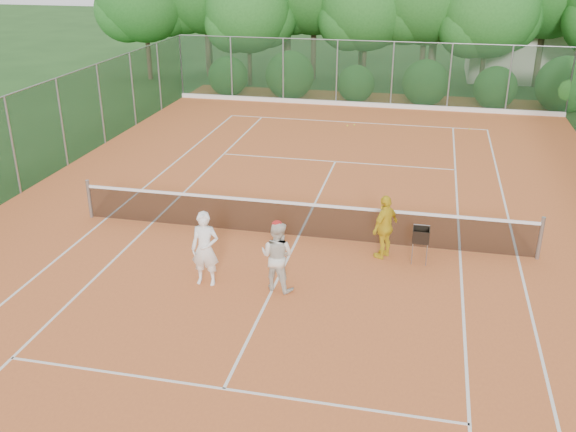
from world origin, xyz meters
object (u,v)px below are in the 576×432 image
object	(u,v)px
player_center_grp	(277,256)
ball_hopper	(421,236)
player_white	(205,249)
player_yellow	(385,227)

from	to	relation	value
player_center_grp	ball_hopper	distance (m)	3.63
ball_hopper	player_center_grp	bearing A→B (deg)	-135.52
ball_hopper	player_white	bearing A→B (deg)	-144.41
player_center_grp	ball_hopper	xyz separation A→B (m)	(3.03, 1.99, -0.12)
player_center_grp	player_yellow	world-z (taller)	player_center_grp
player_center_grp	player_yellow	xyz separation A→B (m)	(2.17, 2.09, -0.01)
player_yellow	player_center_grp	bearing A→B (deg)	-16.50
player_yellow	ball_hopper	xyz separation A→B (m)	(0.86, -0.10, -0.11)
player_white	player_center_grp	size ratio (longest dim) A/B	1.05
player_yellow	player_white	bearing A→B (deg)	-30.17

